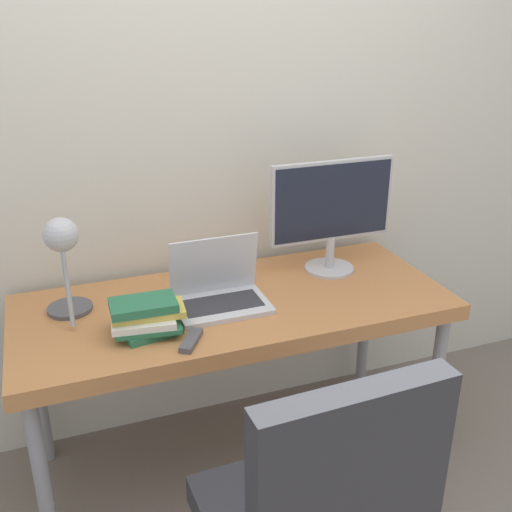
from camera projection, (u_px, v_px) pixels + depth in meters
The scene contains 7 objects.
wall_back at pixel (200, 128), 2.34m from camera, with size 8.00×0.05×2.60m.
desk at pixel (235, 316), 2.24m from camera, with size 1.59×0.67×0.74m.
laptop at pixel (219, 292), 2.16m from camera, with size 0.33×0.23×0.24m.
monitor at pixel (332, 209), 2.37m from camera, with size 0.52×0.20×0.46m.
desk_lamp at pixel (63, 254), 1.94m from camera, with size 0.16×0.29×0.40m.
book_stack at pixel (146, 317), 1.97m from camera, with size 0.26×0.20×0.12m.
tv_remote at pixel (191, 340), 1.93m from camera, with size 0.11×0.14×0.02m.
Camera 1 is at (-0.61, -1.55, 1.75)m, focal length 42.00 mm.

